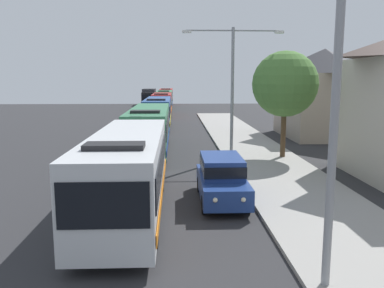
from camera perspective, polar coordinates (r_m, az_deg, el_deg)
name	(u,v)px	position (r m, az deg, el deg)	size (l,w,h in m)	color
bus_lead	(128,170)	(15.30, -9.06, -3.64)	(2.58, 10.62, 3.21)	silver
bus_second_in_line	(150,128)	(27.92, -6.06, 2.25)	(2.58, 12.11, 3.21)	#33724C
bus_middle	(158,112)	(41.67, -4.86, 4.58)	(2.58, 11.69, 3.21)	#284C8C
bus_fourth_in_line	(162,104)	(55.29, -4.27, 5.73)	(2.58, 10.62, 3.21)	maroon
bus_rear	(165,99)	(67.99, -3.93, 6.40)	(2.58, 11.41, 3.21)	#33724C
bus_tail_end	(166,96)	(81.43, -3.68, 6.87)	(2.58, 11.45, 3.21)	maroon
white_suv	(222,177)	(16.77, 4.23, -4.71)	(1.86, 4.83, 1.90)	navy
box_truck_oncoming	(149,96)	(78.75, -6.15, 6.77)	(2.35, 8.10, 3.15)	black
streetlamp_near	(337,67)	(9.62, 19.98, 10.29)	(6.46, 0.28, 8.43)	gray
streetlamp_mid	(232,78)	(25.63, 5.78, 9.35)	(6.30, 0.28, 8.07)	gray
roadside_tree	(285,84)	(25.86, 13.09, 8.29)	(4.10, 4.10, 6.65)	#4C3823
house_distant_gabled	(323,92)	(37.11, 18.15, 7.00)	(6.80, 8.94, 7.64)	gray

